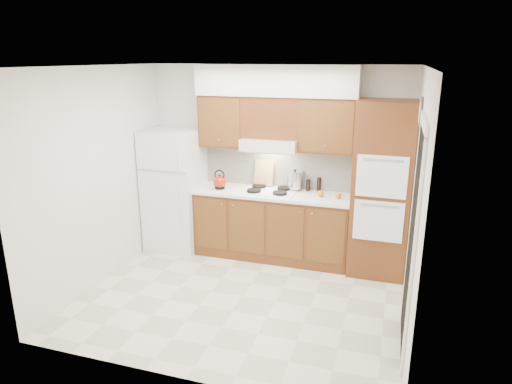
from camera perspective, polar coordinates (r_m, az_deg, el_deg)
floor at (r=5.48m, az=-1.71°, el=-12.90°), size 3.60×3.60×0.00m
ceiling at (r=4.77m, az=-1.99°, el=15.44°), size 3.60×3.60×0.00m
wall_back at (r=6.36m, az=2.62°, el=3.89°), size 3.60×0.02×2.60m
wall_left at (r=5.80m, az=-18.90°, el=1.75°), size 0.02×3.00×2.60m
wall_right at (r=4.72m, az=19.31°, el=-1.58°), size 0.02×3.00×2.60m
fridge at (r=6.64m, az=-10.05°, el=0.27°), size 0.75×0.72×1.72m
base_cabinets at (r=6.32m, az=2.03°, el=-4.24°), size 2.11×0.60×0.90m
countertop at (r=6.16m, az=2.05°, el=-0.18°), size 2.13×0.62×0.04m
backsplash at (r=6.36m, az=2.79°, el=3.14°), size 2.11×0.03×0.56m
oven_cabinet at (r=5.90m, az=15.41°, el=0.28°), size 0.70×0.65×2.20m
upper_cab_left at (r=6.33m, az=-4.06°, el=8.86°), size 0.63×0.33×0.70m
upper_cab_right at (r=5.96m, az=9.00°, el=8.23°), size 0.73×0.33×0.70m
range_hood at (r=6.10m, az=1.88°, el=5.99°), size 0.75×0.45×0.15m
upper_cab_over_hood at (r=6.10m, az=2.06°, el=9.32°), size 0.75×0.33×0.55m
soffit at (r=6.03m, az=2.54°, el=13.76°), size 2.13×0.36×0.40m
cooktop at (r=6.18m, az=1.66°, el=0.14°), size 0.74×0.50×0.01m
doorway at (r=4.47m, az=18.94°, el=-5.96°), size 0.02×0.90×2.10m
wall_clock at (r=5.08m, az=19.92°, el=9.46°), size 0.02×0.30×0.30m
kettle at (r=6.29m, az=-4.57°, el=1.26°), size 0.22×0.22×0.18m
cutting_board at (r=6.37m, az=1.00°, el=2.45°), size 0.27×0.09×0.36m
stock_pot at (r=6.23m, az=4.86°, el=1.52°), size 0.26×0.26×0.22m
condiment_a at (r=6.22m, az=4.91°, el=1.12°), size 0.08×0.08×0.21m
condiment_b at (r=6.25m, az=7.87°, el=0.99°), size 0.07×0.07×0.18m
condiment_c at (r=6.22m, az=6.54°, el=0.85°), size 0.07×0.07×0.16m
orange_near at (r=5.95m, az=10.25°, el=-0.45°), size 0.09×0.09×0.08m
orange_far at (r=5.99m, az=8.09°, el=-0.20°), size 0.09×0.09×0.09m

